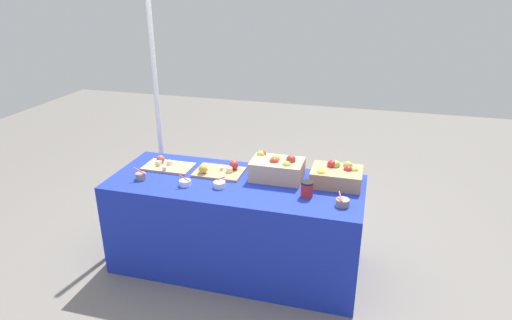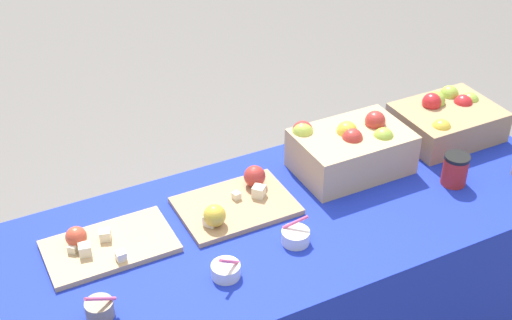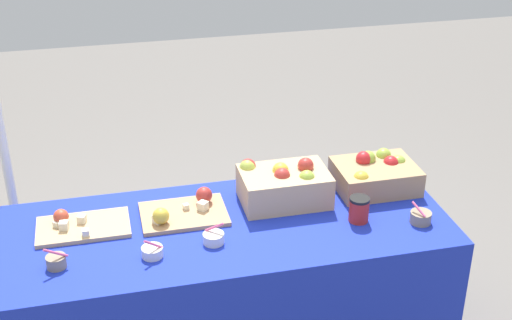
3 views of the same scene
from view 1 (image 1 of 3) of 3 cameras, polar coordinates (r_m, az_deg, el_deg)
The scene contains 12 objects.
ground_plane at distance 3.66m, azimuth -2.49°, elevation -13.34°, with size 10.00×10.00×0.00m, color slate.
table at distance 3.46m, azimuth -2.59°, elevation -8.35°, with size 1.90×0.76×0.74m, color #192DB7.
apple_crate_left at distance 3.27m, azimuth 10.48°, elevation -1.98°, with size 0.37×0.28×0.17m.
apple_crate_middle at distance 3.30m, azimuth 2.72°, elevation -1.08°, with size 0.39×0.26×0.20m.
cutting_board_front at distance 3.59m, azimuth -11.46°, elevation -0.70°, with size 0.39×0.23×0.08m.
cutting_board_back at distance 3.42m, azimuth -4.81°, elevation -1.36°, with size 0.37×0.26×0.09m.
sample_bowl_near at distance 2.98m, azimuth 11.19°, elevation -5.42°, with size 0.09×0.09×0.09m.
sample_bowl_mid at distance 3.42m, azimuth -14.75°, elevation -2.03°, with size 0.09×0.08×0.11m.
sample_bowl_far at distance 3.25m, azimuth -9.20°, elevation -2.94°, with size 0.09×0.09×0.10m.
sample_bowl_extra at distance 3.19m, azimuth -4.76°, elevation -3.18°, with size 0.09×0.09×0.09m.
coffee_cup at distance 3.06m, azimuth 6.65°, elevation -3.77°, with size 0.09×0.09×0.11m.
tent_pole at distance 4.05m, azimuth -12.69°, elevation 6.72°, with size 0.04×0.04×2.16m, color white.
Camera 1 is at (0.94, -2.82, 2.13)m, focal length 30.77 mm.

